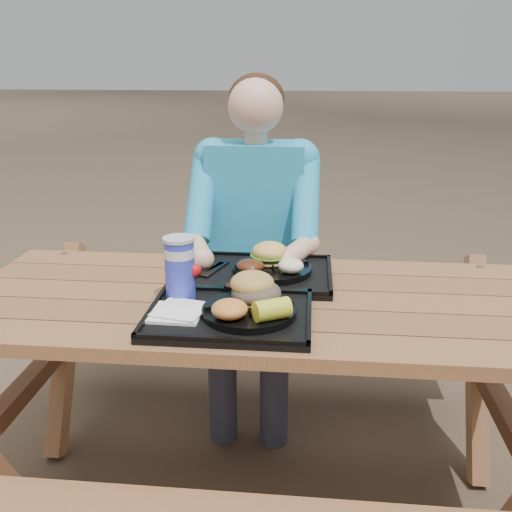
{
  "coord_description": "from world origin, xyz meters",
  "views": [
    {
      "loc": [
        0.16,
        -1.59,
        1.42
      ],
      "look_at": [
        0.0,
        0.0,
        0.88
      ],
      "focal_mm": 40.0,
      "sensor_mm": 36.0,
      "label": 1
    }
  ],
  "objects": [
    {
      "name": "ground",
      "position": [
        0.0,
        0.0,
        0.0
      ],
      "size": [
        60.0,
        60.0,
        0.0
      ],
      "primitive_type": "plane",
      "color": "#999999",
      "rests_on": "ground"
    },
    {
      "name": "picnic_table",
      "position": [
        0.0,
        0.0,
        0.38
      ],
      "size": [
        1.8,
        1.49,
        0.75
      ],
      "primitive_type": null,
      "color": "#999999",
      "rests_on": "ground"
    },
    {
      "name": "tray_near",
      "position": [
        -0.06,
        -0.17,
        0.76
      ],
      "size": [
        0.45,
        0.35,
        0.02
      ],
      "primitive_type": "cube",
      "color": "black",
      "rests_on": "picnic_table"
    },
    {
      "name": "tray_far",
      "position": [
        0.01,
        0.16,
        0.76
      ],
      "size": [
        0.45,
        0.35,
        0.02
      ],
      "primitive_type": "cube",
      "color": "black",
      "rests_on": "picnic_table"
    },
    {
      "name": "plate_near",
      "position": [
        -0.0,
        -0.17,
        0.78
      ],
      "size": [
        0.26,
        0.26,
        0.02
      ],
      "primitive_type": "cylinder",
      "color": "black",
      "rests_on": "tray_near"
    },
    {
      "name": "plate_far",
      "position": [
        0.04,
        0.17,
        0.78
      ],
      "size": [
        0.26,
        0.26,
        0.02
      ],
      "primitive_type": "cylinder",
      "color": "black",
      "rests_on": "tray_far"
    },
    {
      "name": "napkin_stack",
      "position": [
        -0.2,
        -0.2,
        0.78
      ],
      "size": [
        0.14,
        0.14,
        0.02
      ],
      "primitive_type": "cube",
      "rotation": [
        0.0,
        0.0,
        -0.02
      ],
      "color": "white",
      "rests_on": "tray_near"
    },
    {
      "name": "soda_cup",
      "position": [
        -0.21,
        -0.08,
        0.86
      ],
      "size": [
        0.09,
        0.09,
        0.17
      ],
      "primitive_type": "cylinder",
      "color": "#1828BB",
      "rests_on": "tray_near"
    },
    {
      "name": "condiment_bbq",
      "position": [
        -0.07,
        -0.03,
        0.78
      ],
      "size": [
        0.05,
        0.05,
        0.03
      ],
      "primitive_type": "cylinder",
      "color": "black",
      "rests_on": "tray_near"
    },
    {
      "name": "condiment_mustard",
      "position": [
        0.0,
        -0.05,
        0.79
      ],
      "size": [
        0.06,
        0.06,
        0.03
      ],
      "primitive_type": "cylinder",
      "color": "yellow",
      "rests_on": "tray_near"
    },
    {
      "name": "sandwich",
      "position": [
        0.01,
        -0.13,
        0.86
      ],
      "size": [
        0.13,
        0.13,
        0.13
      ],
      "primitive_type": null,
      "color": "#BF9243",
      "rests_on": "plate_near"
    },
    {
      "name": "mac_cheese",
      "position": [
        -0.05,
        -0.24,
        0.81
      ],
      "size": [
        0.1,
        0.1,
        0.05
      ],
      "primitive_type": "ellipsoid",
      "color": "orange",
      "rests_on": "plate_near"
    },
    {
      "name": "corn_cob",
      "position": [
        0.07,
        -0.24,
        0.82
      ],
      "size": [
        0.13,
        0.13,
        0.06
      ],
      "primitive_type": null,
      "rotation": [
        0.0,
        0.0,
        0.49
      ],
      "color": "yellow",
      "rests_on": "plate_near"
    },
    {
      "name": "cutlery_far",
      "position": [
        -0.15,
        0.17,
        0.77
      ],
      "size": [
        0.08,
        0.16,
        0.01
      ],
      "primitive_type": "cube",
      "rotation": [
        0.0,
        0.0,
        -0.31
      ],
      "color": "black",
      "rests_on": "tray_far"
    },
    {
      "name": "burger",
      "position": [
        0.03,
        0.2,
        0.84
      ],
      "size": [
        0.12,
        0.12,
        0.11
      ],
      "primitive_type": null,
      "color": "#F5BD56",
      "rests_on": "plate_far"
    },
    {
      "name": "baked_beans",
      "position": [
        -0.03,
        0.11,
        0.81
      ],
      "size": [
        0.09,
        0.09,
        0.04
      ],
      "primitive_type": "ellipsoid",
      "color": "#502310",
      "rests_on": "plate_far"
    },
    {
      "name": "potato_salad",
      "position": [
        0.1,
        0.11,
        0.81
      ],
      "size": [
        0.08,
        0.08,
        0.05
      ],
      "primitive_type": "ellipsoid",
      "color": "white",
      "rests_on": "plate_far"
    },
    {
      "name": "diner",
      "position": [
        -0.06,
        0.62,
        0.64
      ],
      "size": [
        0.48,
        0.84,
        1.28
      ],
      "primitive_type": null,
      "color": "#17A599",
      "rests_on": "ground"
    }
  ]
}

